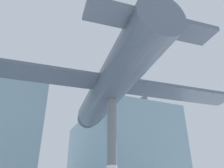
% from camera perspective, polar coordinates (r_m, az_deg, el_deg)
% --- Properties ---
extents(glass_pavilion_right, '(8.73, 15.34, 10.25)m').
position_cam_1_polar(glass_pavilion_right, '(27.44, 1.41, -19.11)').
color(glass_pavilion_right, '#7593A3').
rests_on(glass_pavilion_right, ground_plane).
extents(support_pylon_central, '(0.47, 0.47, 5.78)m').
position_cam_1_polar(support_pylon_central, '(10.84, 0.00, -18.45)').
color(support_pylon_central, slate).
rests_on(support_pylon_central, ground_plane).
extents(suspended_airplane, '(15.66, 12.61, 3.15)m').
position_cam_1_polar(suspended_airplane, '(12.18, -0.32, -0.40)').
color(suspended_airplane, '#4C5666').
rests_on(suspended_airplane, support_pylon_central).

